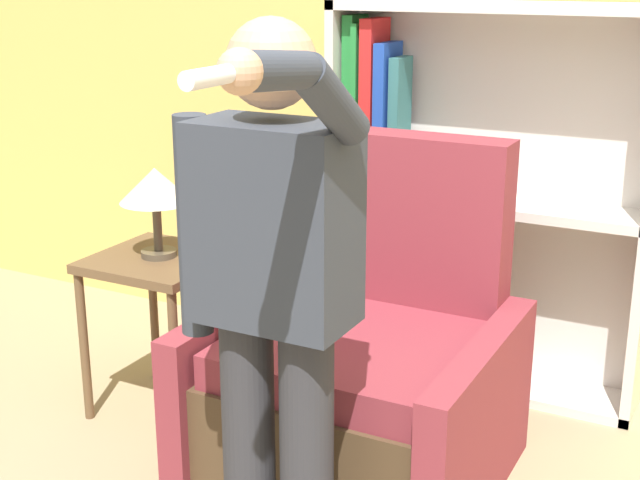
% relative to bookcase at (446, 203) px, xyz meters
% --- Properties ---
extents(wall_back, '(8.00, 0.06, 2.80)m').
position_rel_bookcase_xyz_m(wall_back, '(0.37, 0.16, 0.62)').
color(wall_back, '#E0C160').
rests_on(wall_back, ground_plane).
extents(bookcase, '(1.34, 0.28, 1.61)m').
position_rel_bookcase_xyz_m(bookcase, '(0.00, 0.00, 0.00)').
color(bookcase, silver).
rests_on(bookcase, ground_plane).
extents(armchair, '(1.00, 0.94, 1.16)m').
position_rel_bookcase_xyz_m(armchair, '(0.02, -0.86, -0.42)').
color(armchair, '#4C3823').
rests_on(armchair, ground_plane).
extents(person_standing, '(0.57, 0.78, 1.62)m').
position_rel_bookcase_xyz_m(person_standing, '(0.08, -1.58, 0.15)').
color(person_standing, '#2D2D33').
rests_on(person_standing, ground_plane).
extents(side_table, '(0.50, 0.50, 0.65)m').
position_rel_bookcase_xyz_m(side_table, '(-0.88, -0.83, -0.23)').
color(side_table, brown).
rests_on(side_table, ground_plane).
extents(table_lamp, '(0.28, 0.28, 0.35)m').
position_rel_bookcase_xyz_m(table_lamp, '(-0.88, -0.83, 0.14)').
color(table_lamp, '#4C4233').
rests_on(table_lamp, side_table).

